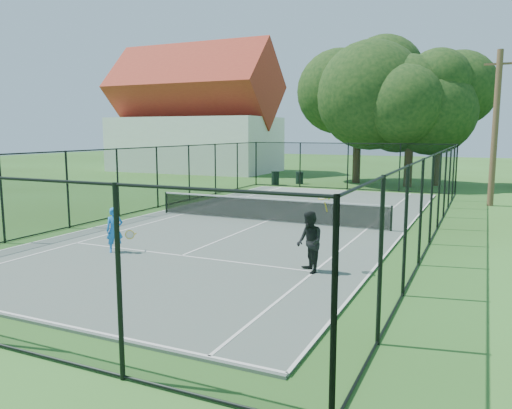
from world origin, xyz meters
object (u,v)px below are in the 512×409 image
at_px(trash_bin_right, 299,178).
at_px(player_blue, 115,230).
at_px(player_black, 310,242).
at_px(trash_bin_left, 275,178).
at_px(utility_pole, 495,128).
at_px(tennis_net, 267,209).

height_order(trash_bin_right, player_blue, player_blue).
bearing_deg(player_blue, player_black, 3.49).
relative_size(trash_bin_left, trash_bin_right, 1.12).
xyz_separation_m(utility_pole, player_black, (-4.37, -15.47, -3.02)).
bearing_deg(utility_pole, player_black, -105.77).
distance_m(tennis_net, utility_pole, 12.73).
bearing_deg(player_blue, trash_bin_right, 94.94).
distance_m(tennis_net, player_blue, 7.16).
distance_m(player_blue, player_black, 6.12).
bearing_deg(player_black, player_blue, -176.51).
xyz_separation_m(tennis_net, trash_bin_right, (-4.00, 15.00, -0.15)).
xyz_separation_m(trash_bin_right, player_blue, (1.89, -21.84, 0.31)).
bearing_deg(tennis_net, utility_pole, 47.08).
xyz_separation_m(utility_pole, player_blue, (-10.48, -15.84, -3.15)).
bearing_deg(tennis_net, trash_bin_right, 104.93).
height_order(trash_bin_left, player_black, player_black).
height_order(utility_pole, player_black, utility_pole).
bearing_deg(trash_bin_right, trash_bin_left, -134.43).
bearing_deg(trash_bin_left, tennis_net, -68.72).
bearing_deg(player_blue, tennis_net, 72.86).
bearing_deg(utility_pole, trash_bin_left, 161.23).
height_order(tennis_net, player_black, player_black).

